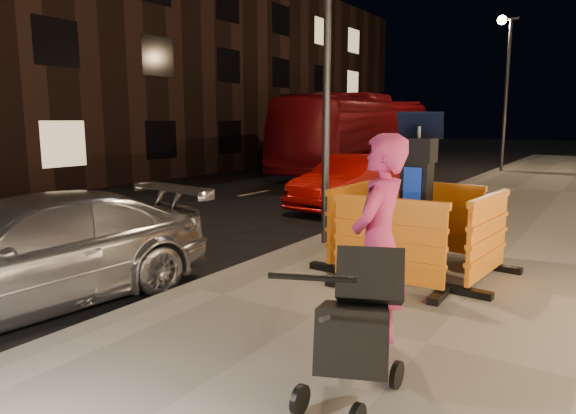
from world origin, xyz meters
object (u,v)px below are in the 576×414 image
Objects in this scene: barrier_front at (388,244)px; barrier_bldgside at (487,239)px; man at (379,245)px; barrier_back at (436,219)px; parking_kiosk at (416,198)px; stroller at (354,329)px; car_silver at (29,308)px; barrier_kerbside at (352,223)px; bus_doubledecker at (360,172)px; car_red at (353,209)px.

barrier_bldgside is at bearing 43.15° from barrier_front.
barrier_back is at bearing -173.91° from man.
stroller is at bearing -74.58° from parking_kiosk.
barrier_back is 0.32× the size of car_silver.
parking_kiosk is at bearing 88.15° from barrier_front.
car_silver is (-3.49, -4.46, -0.72)m from barrier_back.
barrier_kerbside is 1.00× the size of barrier_bldgside.
barrier_bldgside is at bearing 46.70° from car_silver.
bus_doubledecker is (-6.22, 13.60, -0.72)m from barrier_kerbside.
car_silver is 8.44m from car_red.
stroller is at bearing 9.67° from man.
car_silver is at bearing -145.58° from barrier_front.
bus_doubledecker is at bearing 120.94° from parking_kiosk.
parking_kiosk is 0.18× the size of bus_doubledecker.
man reaches higher than barrier_back.
parking_kiosk is at bearing -83.85° from barrier_back.
barrier_bldgside is (0.95, 0.00, -0.45)m from parking_kiosk.
stroller is at bearing -75.20° from barrier_front.
barrier_back is 5.70m from car_silver.
man reaches higher than car_red.
parking_kiosk reaches higher than barrier_kerbside.
barrier_bldgside is at bearing 168.46° from man.
man is at bearing -68.41° from bus_doubledecker.
car_silver is 2.33× the size of man.
barrier_bldgside is at bearing -88.85° from barrier_kerbside.
stroller is at bearing -59.86° from car_red.
car_silver is (-3.49, -2.56, -0.72)m from barrier_front.
barrier_kerbside is 0.13× the size of bus_doubledecker.
barrier_front is at bearing 83.78° from stroller.
man reaches higher than barrier_kerbside.
man reaches higher than barrier_front.
barrier_front is 1.77m from man.
barrier_bldgside is at bearing -44.86° from car_red.
barrier_bldgside is 6.55m from car_red.
barrier_kerbside is (-0.95, -0.95, 0.00)m from barrier_back.
bus_doubledecker is 10.57× the size of stroller.
bus_doubledecker reaches higher than barrier_back.
man is (0.56, -3.53, 0.41)m from barrier_back.
barrier_kerbside is 4.39m from car_silver.
barrier_front is at bearing -164.02° from man.
barrier_kerbside is (-0.95, 0.95, 0.00)m from barrier_front.
barrier_back is 5.22m from car_red.
barrier_back is 1.00× the size of barrier_bldgside.
barrier_back is at bearing 60.34° from car_silver.
man is (0.56, -1.63, 0.41)m from barrier_front.
barrier_kerbside is at bearing -60.13° from car_red.
barrier_front is at bearing -67.70° from bus_doubledecker.
stroller is at bearing -74.16° from barrier_back.
man reaches higher than car_silver.
barrier_kerbside is 1.32× the size of stroller.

